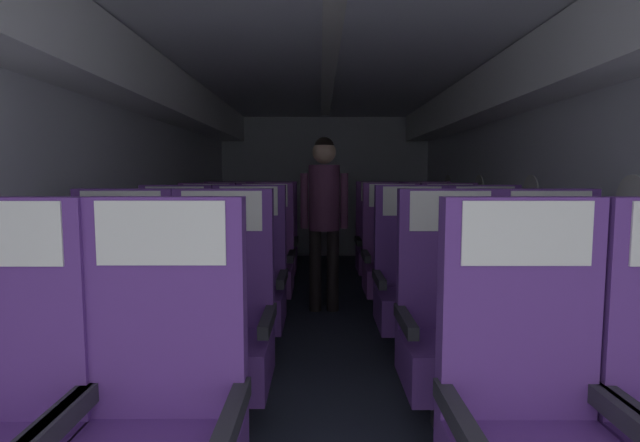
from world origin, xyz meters
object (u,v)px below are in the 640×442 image
seat_b_left_aisle (221,329)px  seat_d_right_window (393,262)px  seat_a_left_aisle (157,426)px  seat_c_right_aisle (487,286)px  seat_d_right_aisle (451,262)px  seat_c_right_window (413,286)px  seat_e_right_aisle (428,246)px  seat_b_right_window (452,329)px  seat_e_right_window (380,246)px  seat_b_left_window (118,328)px  seat_e_left_aisle (273,246)px  seat_b_right_aisle (554,329)px  seat_d_left_aisle (265,262)px  seat_c_left_window (174,286)px  seat_c_left_aisle (248,285)px  seat_a_right_window (532,427)px  seat_e_left_window (227,246)px  flight_attendant (324,205)px  seat_d_left_window (206,262)px

seat_b_left_aisle → seat_d_right_window: size_ratio=1.00×
seat_a_left_aisle → seat_c_right_aisle: same height
seat_d_right_aisle → seat_d_right_window: same height
seat_a_left_aisle → seat_b_left_aisle: size_ratio=1.00×
seat_c_right_window → seat_e_right_aisle: 1.90m
seat_b_right_window → seat_e_right_window: bearing=90.1°
seat_c_right_aisle → seat_c_right_window: bearing=-179.9°
seat_b_left_window → seat_d_right_aisle: same height
seat_e_left_aisle → seat_e_right_window: size_ratio=1.00×
seat_b_right_aisle → seat_d_right_window: size_ratio=1.00×
seat_b_left_window → seat_d_right_window: bearing=48.6°
seat_b_left_window → seat_c_right_aisle: same height
seat_a_left_aisle → seat_c_right_window: size_ratio=1.00×
seat_b_left_window → seat_d_right_aisle: size_ratio=1.00×
seat_b_right_window → seat_d_left_aisle: (-1.13, 1.85, 0.00)m
seat_c_left_window → seat_a_left_aisle: bearing=-74.6°
seat_c_left_aisle → seat_e_right_window: 2.16m
seat_b_left_aisle → seat_e_right_aisle: size_ratio=1.00×
seat_d_right_window → seat_d_left_aisle: bearing=180.0°
seat_b_right_window → seat_a_left_aisle: bearing=-141.2°
seat_b_left_window → seat_c_left_aisle: bearing=61.7°
seat_a_right_window → seat_e_right_aisle: size_ratio=1.00×
seat_a_left_aisle → seat_b_left_aisle: (0.00, 0.92, 0.00)m
seat_d_right_window → seat_e_left_window: 1.88m
seat_d_right_aisle → seat_e_right_window: (-0.50, 0.92, 0.00)m
seat_c_left_window → seat_d_right_aisle: same height
seat_a_right_window → seat_d_right_window: bearing=90.0°
seat_c_right_window → flight_attendant: (-0.60, 1.11, 0.48)m
seat_a_left_aisle → seat_d_right_window: bearing=67.9°
seat_c_left_aisle → seat_c_left_window: bearing=-177.8°
seat_b_left_window → seat_e_right_window: bearing=59.5°
seat_e_left_aisle → seat_e_right_aisle: bearing=-0.4°
seat_b_right_window → flight_attendant: flight_attendant is taller
seat_b_right_window → seat_e_left_aisle: (-1.14, 2.77, 0.00)m
seat_e_left_window → flight_attendant: size_ratio=0.74×
seat_b_right_window → seat_e_left_aisle: same height
seat_a_right_window → seat_e_left_aisle: (-1.13, 3.69, 0.00)m
seat_b_left_aisle → seat_e_left_window: size_ratio=1.00×
seat_c_left_aisle → seat_d_right_window: same height
seat_c_left_window → flight_attendant: 1.60m
seat_a_right_window → seat_d_left_aisle: size_ratio=1.00×
seat_c_right_aisle → seat_d_right_window: bearing=118.6°
seat_c_left_window → seat_c_left_aisle: bearing=2.2°
seat_c_left_aisle → seat_e_right_aisle: size_ratio=1.00×
seat_b_left_aisle → seat_b_right_aisle: same height
seat_d_left_window → seat_c_right_window: bearing=-29.4°
seat_c_left_window → seat_e_left_window: bearing=90.0°
seat_a_left_aisle → seat_c_left_window: 1.90m
seat_a_right_window → seat_d_left_window: 3.21m
seat_e_left_window → seat_e_left_aisle: bearing=-2.0°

